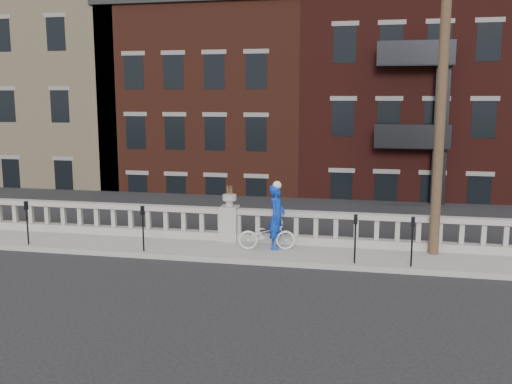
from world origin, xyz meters
TOP-DOWN VIEW (x-y plane):
  - ground at (0.00, 0.00)m, footprint 120.00×120.00m
  - sidewalk at (0.00, 3.00)m, footprint 32.00×2.20m
  - balustrade at (0.00, 3.95)m, footprint 28.00×0.34m
  - planter_pedestal at (0.00, 3.95)m, footprint 0.55×0.55m
  - lower_level at (0.56, 23.04)m, footprint 80.00×44.00m
  - utility_pole at (6.20, 3.60)m, footprint 1.60×0.28m
  - parking_meter_a at (-5.96, 2.15)m, footprint 0.10×0.09m
  - parking_meter_b at (-2.17, 2.15)m, footprint 0.10×0.09m
  - parking_meter_c at (3.98, 2.15)m, footprint 0.10×0.09m
  - parking_meter_d at (5.48, 2.15)m, footprint 0.10×0.09m
  - bicycle at (1.36, 3.09)m, footprint 1.78×0.91m
  - cyclist at (1.63, 3.26)m, footprint 0.58×0.78m

SIDE VIEW (x-z plane):
  - ground at x=0.00m, z-range 0.00..0.00m
  - sidewalk at x=0.00m, z-range 0.00..0.15m
  - bicycle at x=1.36m, z-range 0.15..1.04m
  - balustrade at x=0.00m, z-range 0.13..1.16m
  - planter_pedestal at x=0.00m, z-range -0.05..1.71m
  - parking_meter_a at x=-5.96m, z-range 0.32..1.68m
  - parking_meter_b at x=-2.17m, z-range 0.32..1.68m
  - parking_meter_c at x=3.98m, z-range 0.32..1.68m
  - parking_meter_d at x=5.48m, z-range 0.32..1.68m
  - cyclist at x=1.63m, z-range 0.15..2.09m
  - lower_level at x=0.56m, z-range -7.77..13.03m
  - utility_pole at x=6.20m, z-range 0.24..10.24m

